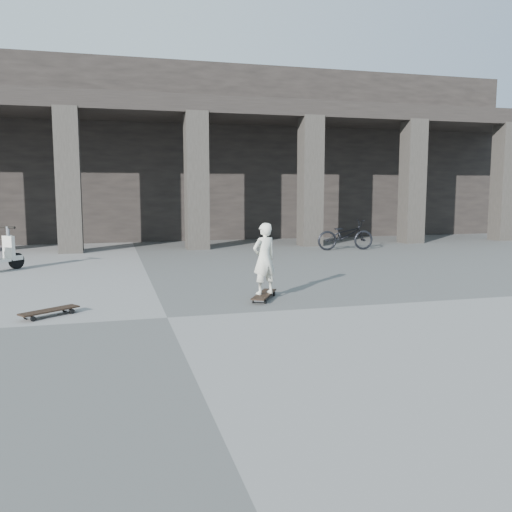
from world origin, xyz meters
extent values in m
plane|color=#51514F|center=(0.00, 0.00, 0.00)|extent=(90.00, 90.00, 0.00)
cube|color=black|center=(0.00, 14.00, 3.00)|extent=(28.00, 6.00, 6.00)
cube|color=black|center=(0.00, 9.60, 4.20)|extent=(28.00, 2.80, 0.50)
cube|color=#2E2B26|center=(-1.79, 8.50, 2.00)|extent=(0.65, 0.65, 4.00)
cube|color=#2E2B26|center=(1.79, 8.50, 2.00)|extent=(0.65, 0.65, 4.00)
cube|color=#2E2B26|center=(5.36, 8.50, 2.00)|extent=(0.65, 0.65, 4.00)
cube|color=#2E2B26|center=(8.93, 8.50, 2.00)|extent=(0.65, 0.65, 4.00)
cube|color=#2E2B26|center=(12.50, 8.50, 2.00)|extent=(0.65, 0.65, 4.00)
cube|color=black|center=(1.65, 0.85, 0.08)|extent=(0.64, 0.91, 0.02)
cube|color=#B2B2B7|center=(1.81, 1.13, 0.04)|extent=(0.19, 0.14, 0.03)
cube|color=#B2B2B7|center=(1.49, 0.57, 0.04)|extent=(0.19, 0.14, 0.03)
cylinder|color=black|center=(1.73, 1.18, 0.03)|extent=(0.06, 0.07, 0.07)
cylinder|color=black|center=(1.90, 1.08, 0.03)|extent=(0.06, 0.07, 0.07)
cylinder|color=black|center=(1.41, 0.61, 0.03)|extent=(0.06, 0.07, 0.07)
cylinder|color=black|center=(1.58, 0.52, 0.03)|extent=(0.06, 0.07, 0.07)
cube|color=black|center=(-1.59, 0.50, 0.09)|extent=(0.80, 0.66, 0.02)
cube|color=#B2B2B7|center=(-1.35, 0.67, 0.05)|extent=(0.15, 0.18, 0.03)
cube|color=#B2B2B7|center=(-1.83, 0.33, 0.05)|extent=(0.15, 0.18, 0.03)
cylinder|color=black|center=(-1.41, 0.74, 0.04)|extent=(0.08, 0.07, 0.07)
cylinder|color=black|center=(-1.30, 0.59, 0.04)|extent=(0.08, 0.07, 0.07)
cylinder|color=black|center=(-1.88, 0.40, 0.04)|extent=(0.08, 0.07, 0.07)
cylinder|color=black|center=(-1.78, 0.25, 0.04)|extent=(0.08, 0.07, 0.07)
imported|color=silver|center=(1.65, 0.85, 0.67)|extent=(0.49, 0.40, 1.15)
cylinder|color=black|center=(-2.77, 5.55, 0.18)|extent=(0.31, 0.33, 0.36)
cube|color=silver|center=(-2.89, 5.42, 0.49)|extent=(0.29, 0.27, 0.52)
cube|color=silver|center=(-2.77, 5.55, 0.25)|extent=(0.28, 0.28, 0.11)
cylinder|color=#B2B2B7|center=(-2.89, 5.42, 0.83)|extent=(0.11, 0.11, 0.27)
cylinder|color=black|center=(-2.89, 5.42, 0.94)|extent=(0.37, 0.34, 0.05)
sphere|color=white|center=(-2.85, 5.46, 0.72)|extent=(0.11, 0.11, 0.11)
imported|color=black|center=(5.91, 7.06, 0.44)|extent=(1.72, 0.72, 0.88)
camera|label=1|loc=(-0.75, -7.45, 1.79)|focal=38.00mm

